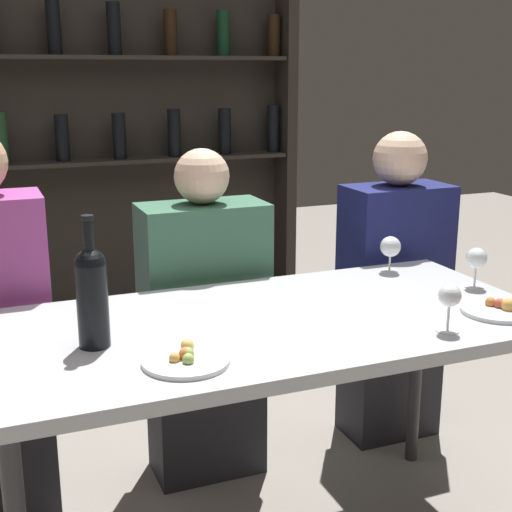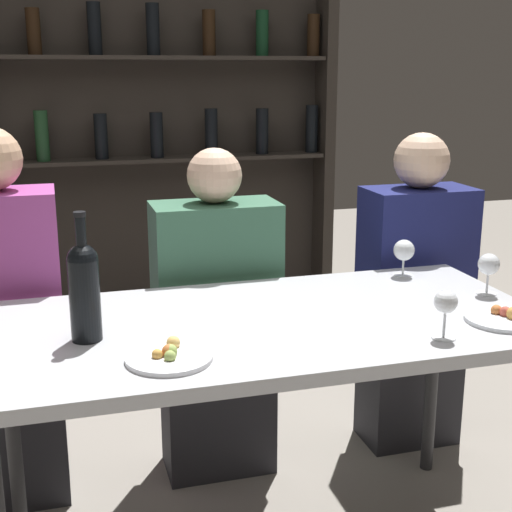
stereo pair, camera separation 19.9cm
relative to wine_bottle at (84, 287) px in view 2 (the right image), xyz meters
The scene contains 11 objects.
dining_table 0.52m from the wine_bottle, ahead, with size 1.52×0.74×0.75m.
wine_rack_wall 2.14m from the wine_bottle, 76.97° to the left, with size 1.94×0.21×2.24m.
wine_bottle is the anchor object (origin of this frame).
wine_glass_0 0.90m from the wine_bottle, 15.50° to the right, with size 0.06×0.06×0.13m.
wine_glass_1 1.18m from the wine_bottle, ahead, with size 0.06×0.06×0.13m.
wine_glass_2 1.07m from the wine_bottle, 16.32° to the left, with size 0.07×0.07×0.12m.
food_plate_0 1.11m from the wine_bottle, ahead, with size 0.20×0.20×0.04m.
food_plate_1 0.29m from the wine_bottle, 46.26° to the right, with size 0.20×0.20×0.04m.
seated_person_left 0.67m from the wine_bottle, 113.14° to the left, with size 0.36×0.22×1.24m.
seated_person_center 0.80m from the wine_bottle, 50.36° to the left, with size 0.42×0.22×1.16m.
seated_person_right 1.37m from the wine_bottle, 24.42° to the left, with size 0.39×0.22×1.19m.
Camera 2 is at (-0.53, -1.75, 1.41)m, focal length 50.00 mm.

